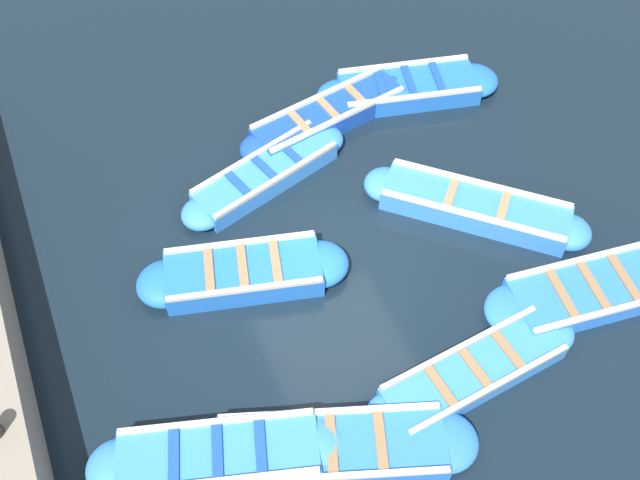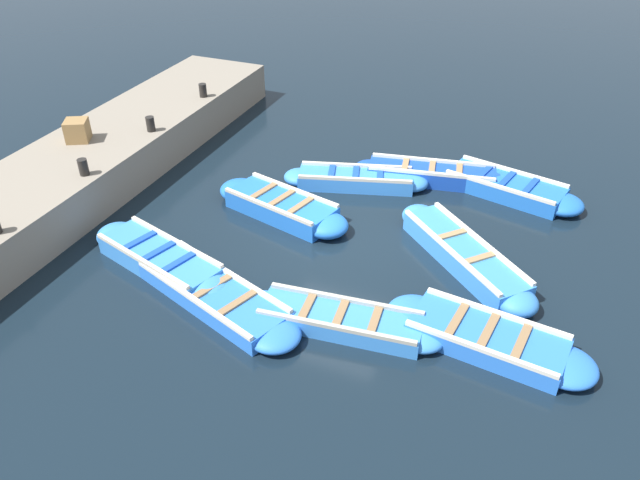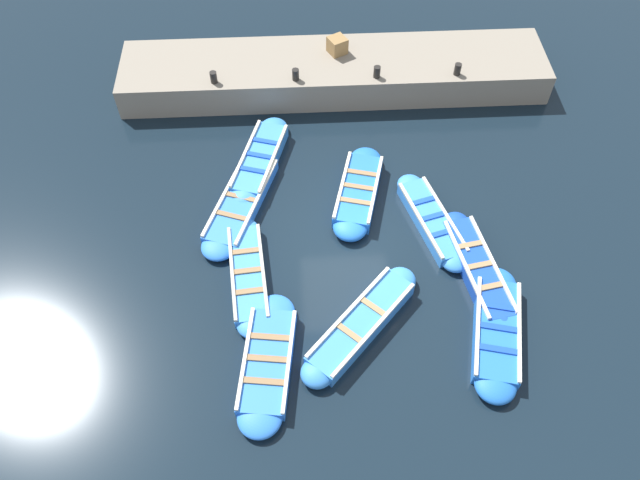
{
  "view_description": "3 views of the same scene",
  "coord_description": "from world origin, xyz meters",
  "px_view_note": "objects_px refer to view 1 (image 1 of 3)",
  "views": [
    {
      "loc": [
        -2.91,
        -6.09,
        9.93
      ],
      "look_at": [
        -0.16,
        0.24,
        0.54
      ],
      "focal_mm": 42.0,
      "sensor_mm": 36.0,
      "label": 1
    },
    {
      "loc": [
        3.71,
        -9.98,
        7.14
      ],
      "look_at": [
        -0.03,
        -0.86,
        0.45
      ],
      "focal_mm": 35.0,
      "sensor_mm": 36.0,
      "label": 2
    },
    {
      "loc": [
        9.51,
        -1.24,
        12.68
      ],
      "look_at": [
        0.24,
        -0.76,
        0.35
      ],
      "focal_mm": 35.0,
      "sensor_mm": 36.0,
      "label": 3
    }
  ],
  "objects_px": {
    "boat_far_corner": "(219,457)",
    "boat_stern_in": "(408,88)",
    "boat_alongside": "(590,292)",
    "boat_near_quay": "(475,208)",
    "boat_tucked": "(473,373)",
    "boat_broadside": "(244,274)",
    "boat_outer_right": "(331,448)",
    "boat_outer_left": "(328,116)",
    "boat_inner_gap": "(265,175)"
  },
  "relations": [
    {
      "from": "boat_near_quay",
      "to": "boat_outer_left",
      "type": "bearing_deg",
      "value": 114.68
    },
    {
      "from": "boat_tucked",
      "to": "boat_broadside",
      "type": "bearing_deg",
      "value": 130.27
    },
    {
      "from": "boat_alongside",
      "to": "boat_far_corner",
      "type": "bearing_deg",
      "value": -178.1
    },
    {
      "from": "boat_far_corner",
      "to": "boat_stern_in",
      "type": "xyz_separation_m",
      "value": [
        5.64,
        5.38,
        -0.01
      ]
    },
    {
      "from": "boat_broadside",
      "to": "boat_stern_in",
      "type": "xyz_separation_m",
      "value": [
        4.33,
        2.75,
        -0.02
      ]
    },
    {
      "from": "boat_far_corner",
      "to": "boat_alongside",
      "type": "bearing_deg",
      "value": 1.9
    },
    {
      "from": "boat_near_quay",
      "to": "boat_stern_in",
      "type": "bearing_deg",
      "value": 83.77
    },
    {
      "from": "boat_alongside",
      "to": "boat_broadside",
      "type": "xyz_separation_m",
      "value": [
        -4.81,
        2.42,
        0.04
      ]
    },
    {
      "from": "boat_outer_right",
      "to": "boat_broadside",
      "type": "bearing_deg",
      "value": 92.24
    },
    {
      "from": "boat_outer_right",
      "to": "boat_stern_in",
      "type": "xyz_separation_m",
      "value": [
        4.21,
        5.86,
        0.02
      ]
    },
    {
      "from": "boat_tucked",
      "to": "boat_outer_right",
      "type": "height_order",
      "value": "boat_outer_right"
    },
    {
      "from": "boat_inner_gap",
      "to": "boat_outer_left",
      "type": "height_order",
      "value": "boat_outer_left"
    },
    {
      "from": "boat_inner_gap",
      "to": "boat_alongside",
      "type": "bearing_deg",
      "value": -48.4
    },
    {
      "from": "boat_broadside",
      "to": "boat_near_quay",
      "type": "distance_m",
      "value": 4.01
    },
    {
      "from": "boat_broadside",
      "to": "boat_outer_right",
      "type": "bearing_deg",
      "value": -87.76
    },
    {
      "from": "boat_outer_left",
      "to": "boat_near_quay",
      "type": "xyz_separation_m",
      "value": [
        1.37,
        -2.97,
        0.02
      ]
    },
    {
      "from": "boat_tucked",
      "to": "boat_outer_left",
      "type": "xyz_separation_m",
      "value": [
        0.18,
        5.57,
        0.04
      ]
    },
    {
      "from": "boat_alongside",
      "to": "boat_far_corner",
      "type": "relative_size",
      "value": 0.99
    },
    {
      "from": "boat_tucked",
      "to": "boat_outer_right",
      "type": "relative_size",
      "value": 0.88
    },
    {
      "from": "boat_far_corner",
      "to": "boat_near_quay",
      "type": "distance_m",
      "value": 5.79
    },
    {
      "from": "boat_broadside",
      "to": "boat_far_corner",
      "type": "bearing_deg",
      "value": -116.45
    },
    {
      "from": "boat_alongside",
      "to": "boat_tucked",
      "type": "height_order",
      "value": "boat_alongside"
    },
    {
      "from": "boat_broadside",
      "to": "boat_outer_left",
      "type": "relative_size",
      "value": 0.92
    },
    {
      "from": "boat_stern_in",
      "to": "boat_broadside",
      "type": "bearing_deg",
      "value": -147.56
    },
    {
      "from": "boat_tucked",
      "to": "boat_far_corner",
      "type": "bearing_deg",
      "value": 175.94
    },
    {
      "from": "boat_tucked",
      "to": "boat_outer_right",
      "type": "xyz_separation_m",
      "value": [
        -2.33,
        -0.21,
        0.01
      ]
    },
    {
      "from": "boat_inner_gap",
      "to": "boat_tucked",
      "type": "bearing_deg",
      "value": -73.44
    },
    {
      "from": "boat_outer_right",
      "to": "boat_tucked",
      "type": "bearing_deg",
      "value": 5.17
    },
    {
      "from": "boat_broadside",
      "to": "boat_alongside",
      "type": "bearing_deg",
      "value": -26.76
    },
    {
      "from": "boat_broadside",
      "to": "boat_outer_right",
      "type": "distance_m",
      "value": 3.11
    },
    {
      "from": "boat_alongside",
      "to": "boat_tucked",
      "type": "distance_m",
      "value": 2.4
    },
    {
      "from": "boat_far_corner",
      "to": "boat_inner_gap",
      "type": "height_order",
      "value": "boat_far_corner"
    },
    {
      "from": "boat_broadside",
      "to": "boat_inner_gap",
      "type": "height_order",
      "value": "boat_broadside"
    },
    {
      "from": "boat_outer_left",
      "to": "boat_stern_in",
      "type": "height_order",
      "value": "boat_outer_left"
    },
    {
      "from": "boat_stern_in",
      "to": "boat_near_quay",
      "type": "relative_size",
      "value": 1.09
    },
    {
      "from": "boat_inner_gap",
      "to": "boat_stern_in",
      "type": "distance_m",
      "value": 3.41
    },
    {
      "from": "boat_outer_right",
      "to": "boat_inner_gap",
      "type": "xyz_separation_m",
      "value": [
        0.93,
        4.91,
        0.01
      ]
    },
    {
      "from": "boat_near_quay",
      "to": "boat_outer_right",
      "type": "bearing_deg",
      "value": -144.05
    },
    {
      "from": "boat_outer_left",
      "to": "boat_near_quay",
      "type": "distance_m",
      "value": 3.27
    },
    {
      "from": "boat_stern_in",
      "to": "boat_near_quay",
      "type": "xyz_separation_m",
      "value": [
        -0.33,
        -3.05,
        0.02
      ]
    },
    {
      "from": "boat_alongside",
      "to": "boat_far_corner",
      "type": "height_order",
      "value": "boat_far_corner"
    },
    {
      "from": "boat_outer_left",
      "to": "boat_stern_in",
      "type": "bearing_deg",
      "value": 2.52
    },
    {
      "from": "boat_stern_in",
      "to": "boat_far_corner",
      "type": "bearing_deg",
      "value": -136.34
    },
    {
      "from": "boat_inner_gap",
      "to": "boat_stern_in",
      "type": "xyz_separation_m",
      "value": [
        3.28,
        0.95,
        0.01
      ]
    },
    {
      "from": "boat_far_corner",
      "to": "boat_outer_left",
      "type": "distance_m",
      "value": 6.61
    },
    {
      "from": "boat_alongside",
      "to": "boat_outer_left",
      "type": "bearing_deg",
      "value": 113.07
    },
    {
      "from": "boat_tucked",
      "to": "boat_outer_left",
      "type": "bearing_deg",
      "value": 88.13
    },
    {
      "from": "boat_alongside",
      "to": "boat_near_quay",
      "type": "bearing_deg",
      "value": 110.77
    },
    {
      "from": "boat_alongside",
      "to": "boat_outer_right",
      "type": "relative_size",
      "value": 0.87
    },
    {
      "from": "boat_tucked",
      "to": "boat_stern_in",
      "type": "distance_m",
      "value": 5.95
    }
  ]
}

